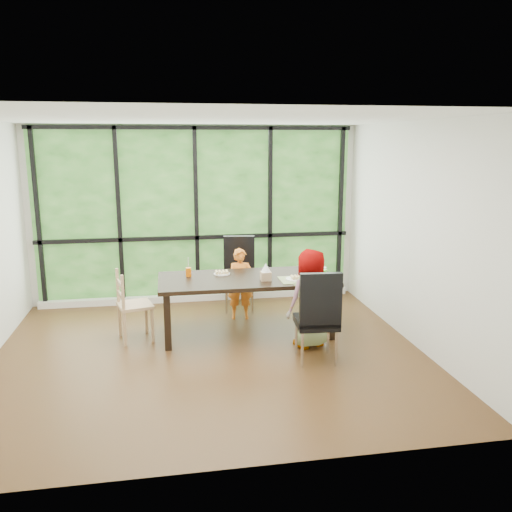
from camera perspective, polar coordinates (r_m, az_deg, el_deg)
name	(u,v)px	position (r m, az deg, el deg)	size (l,w,h in m)	color
ground	(210,354)	(6.31, -4.98, -10.55)	(5.00, 5.00, 0.00)	black
back_wall	(196,214)	(8.14, -6.54, 4.52)	(5.00, 5.00, 0.00)	silver
foliage_backdrop	(196,215)	(8.12, -6.53, 4.50)	(4.80, 0.02, 2.65)	#1F4918
window_mullions	(196,215)	(8.08, -6.51, 4.46)	(4.80, 0.06, 2.65)	black
window_sill	(199,297)	(8.32, -6.28, -4.48)	(4.80, 0.12, 0.10)	silver
dining_table	(247,305)	(6.81, -0.98, -5.41)	(2.25, 1.00, 0.75)	black
chair_window_leather	(239,274)	(7.69, -1.84, -2.02)	(0.46, 0.46, 1.08)	black
chair_interior_leather	(316,315)	(5.97, 6.59, -6.43)	(0.46, 0.46, 1.08)	black
chair_end_beech	(135,305)	(6.75, -13.05, -5.23)	(0.42, 0.40, 0.90)	tan
child_toddler	(240,284)	(7.34, -1.70, -3.06)	(0.37, 0.24, 1.00)	orange
child_older	(309,298)	(6.35, 5.75, -4.62)	(0.59, 0.38, 1.21)	gray
placemat	(300,280)	(6.61, 4.82, -2.57)	(0.51, 0.38, 0.01)	tan
plate_far	(222,274)	(6.87, -3.74, -1.95)	(0.21, 0.21, 0.01)	white
plate_near	(296,279)	(6.61, 4.40, -2.53)	(0.26, 0.26, 0.02)	white
orange_cup	(189,272)	(6.80, -7.36, -1.75)	(0.07, 0.07, 0.11)	#E06004
green_cup	(324,275)	(6.63, 7.38, -2.03)	(0.08, 0.08, 0.13)	#57DE2B
white_mug	(323,270)	(6.99, 7.36, -1.51)	(0.07, 0.07, 0.07)	white
tissue_box	(266,276)	(6.56, 1.07, -2.19)	(0.13, 0.13, 0.11)	tan
crepe_rolls_far	(222,272)	(6.87, -3.74, -1.75)	(0.20, 0.12, 0.04)	tan
crepe_rolls_near	(296,277)	(6.60, 4.40, -2.31)	(0.15, 0.12, 0.04)	tan
straw_white	(188,265)	(6.78, -7.39, -0.95)	(0.01, 0.01, 0.20)	white
straw_pink	(324,267)	(6.61, 7.40, -1.15)	(0.01, 0.01, 0.20)	pink
tissue	(266,268)	(6.53, 1.08, -1.26)	(0.12, 0.12, 0.11)	white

